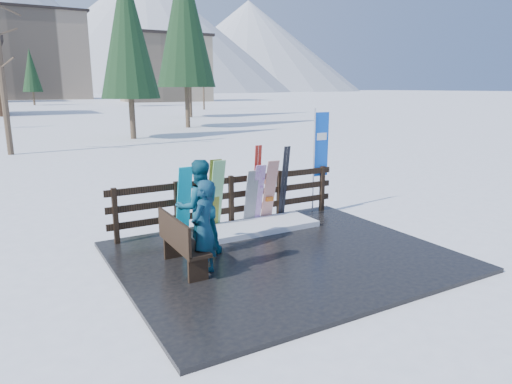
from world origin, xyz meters
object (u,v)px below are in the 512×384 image
snowboard_0 (184,201)px  snowboard_1 (217,195)px  snowboard_5 (270,191)px  rental_flag (320,148)px  bench (180,241)px  person_back (199,207)px  snowboard_2 (214,195)px  person_front (204,228)px  snowboard_4 (251,198)px  snowboard_3 (258,194)px

snowboard_0 → snowboard_1: snowboard_1 is taller
snowboard_0 → snowboard_5: bearing=0.0°
snowboard_1 → rental_flag: (2.98, 0.27, 0.81)m
bench → person_back: size_ratio=0.83×
snowboard_2 → rental_flag: 3.16m
person_front → snowboard_5: bearing=179.5°
snowboard_0 → snowboard_1: 0.76m
rental_flag → person_back: size_ratio=1.43×
snowboard_5 → person_front: bearing=-140.3°
snowboard_2 → snowboard_4: size_ratio=1.25×
snowboard_0 → snowboard_3: 1.80m
snowboard_4 → snowboard_0: bearing=180.0°
snowboard_3 → snowboard_4: (-0.18, 0.00, -0.06)m
snowboard_3 → person_back: 2.24m
snowboard_0 → snowboard_4: snowboard_0 is taller
rental_flag → person_back: rental_flag is taller
bench → snowboard_5: bearing=31.2°
snowboard_1 → person_back: size_ratio=0.90×
bench → snowboard_1: (1.49, 1.72, 0.28)m
snowboard_4 → rental_flag: (2.12, 0.27, 0.96)m
bench → snowboard_5: 3.34m
snowboard_1 → rental_flag: size_ratio=0.63×
person_front → snowboard_3: bearing=-176.8°
snowboard_1 → snowboard_5: snowboard_1 is taller
snowboard_2 → snowboard_4: 0.94m
snowboard_1 → person_front: (-1.22, -2.14, 0.02)m
snowboard_4 → rental_flag: size_ratio=0.50×
snowboard_3 → snowboard_5: snowboard_5 is taller
snowboard_2 → snowboard_5: 1.42m
snowboard_1 → snowboard_2: bearing=180.0°
bench → rental_flag: 5.01m
rental_flag → person_back: (-3.86, -1.41, -0.70)m
person_front → bench: bearing=-97.0°
snowboard_0 → snowboard_2: (0.69, 0.00, 0.05)m
snowboard_0 → snowboard_1: bearing=0.0°
snowboard_3 → rental_flag: bearing=7.9°
bench → snowboard_1: 2.30m
snowboard_2 → person_front: 2.43m
snowboard_0 → snowboard_2: bearing=0.0°
snowboard_1 → snowboard_2: size_ratio=1.00×
snowboard_2 → person_back: size_ratio=0.90×
snowboard_0 → snowboard_5: 2.11m
snowboard_5 → rental_flag: size_ratio=0.58×
snowboard_1 → person_front: bearing=-119.6°
bench → snowboard_0: bearing=66.9°
snowboard_1 → snowboard_0: bearing=180.0°
snowboard_3 → rental_flag: (1.94, 0.27, 0.90)m
snowboard_2 → snowboard_3: 1.11m
bench → snowboard_1: bearing=49.1°
snowboard_5 → snowboard_0: bearing=180.0°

